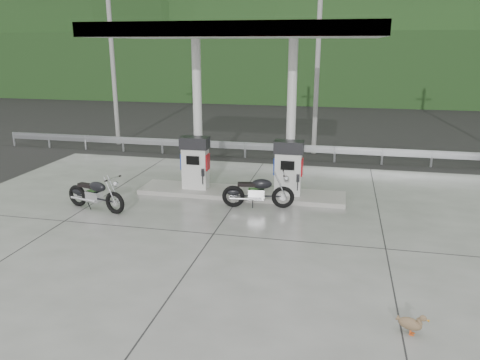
% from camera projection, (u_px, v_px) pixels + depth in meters
% --- Properties ---
extents(ground, '(160.00, 160.00, 0.00)m').
position_uv_depth(ground, '(223.00, 222.00, 13.63)').
color(ground, black).
rests_on(ground, ground).
extents(forecourt_apron, '(18.00, 14.00, 0.02)m').
position_uv_depth(forecourt_apron, '(223.00, 221.00, 13.63)').
color(forecourt_apron, slate).
rests_on(forecourt_apron, ground).
extents(pump_island, '(7.00, 1.40, 0.15)m').
position_uv_depth(pump_island, '(241.00, 193.00, 15.95)').
color(pump_island, gray).
rests_on(pump_island, forecourt_apron).
extents(gas_pump_left, '(0.95, 0.55, 1.80)m').
position_uv_depth(gas_pump_left, '(195.00, 163.00, 16.01)').
color(gas_pump_left, silver).
rests_on(gas_pump_left, pump_island).
extents(gas_pump_right, '(0.95, 0.55, 1.80)m').
position_uv_depth(gas_pump_right, '(288.00, 168.00, 15.35)').
color(gas_pump_right, silver).
rests_on(gas_pump_right, pump_island).
extents(canopy_column_left, '(0.30, 0.30, 5.00)m').
position_uv_depth(canopy_column_left, '(198.00, 115.00, 15.94)').
color(canopy_column_left, silver).
rests_on(canopy_column_left, pump_island).
extents(canopy_column_right, '(0.30, 0.30, 5.00)m').
position_uv_depth(canopy_column_right, '(291.00, 118.00, 15.28)').
color(canopy_column_right, silver).
rests_on(canopy_column_right, pump_island).
extents(canopy_roof, '(8.50, 5.00, 0.40)m').
position_uv_depth(canopy_roof, '(241.00, 31.00, 14.48)').
color(canopy_roof, white).
rests_on(canopy_roof, canopy_column_left).
extents(guardrail, '(26.00, 0.16, 1.42)m').
position_uv_depth(guardrail, '(267.00, 143.00, 20.94)').
color(guardrail, gray).
rests_on(guardrail, ground).
extents(road, '(60.00, 7.00, 0.01)m').
position_uv_depth(road, '(277.00, 143.00, 24.42)').
color(road, black).
rests_on(road, ground).
extents(utility_pole_a, '(0.22, 0.22, 8.00)m').
position_uv_depth(utility_pole_a, '(113.00, 65.00, 23.07)').
color(utility_pole_a, gray).
rests_on(utility_pole_a, ground).
extents(utility_pole_b, '(0.22, 0.22, 8.00)m').
position_uv_depth(utility_pole_b, '(317.00, 67.00, 21.01)').
color(utility_pole_b, gray).
rests_on(utility_pole_b, ground).
extents(tree_band, '(80.00, 6.00, 6.00)m').
position_uv_depth(tree_band, '(308.00, 68.00, 40.93)').
color(tree_band, black).
rests_on(tree_band, ground).
extents(forested_hills, '(100.00, 40.00, 140.00)m').
position_uv_depth(forested_hills, '(323.00, 79.00, 69.90)').
color(forested_hills, black).
rests_on(forested_hills, ground).
extents(motorcycle_left, '(2.18, 1.17, 0.99)m').
position_uv_depth(motorcycle_left, '(95.00, 194.00, 14.44)').
color(motorcycle_left, black).
rests_on(motorcycle_left, forecourt_apron).
extents(motorcycle_right, '(2.20, 1.00, 1.00)m').
position_uv_depth(motorcycle_right, '(258.00, 192.00, 14.64)').
color(motorcycle_right, black).
rests_on(motorcycle_right, forecourt_apron).
extents(duck, '(0.53, 0.32, 0.37)m').
position_uv_depth(duck, '(410.00, 324.00, 8.29)').
color(duck, brown).
rests_on(duck, forecourt_apron).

